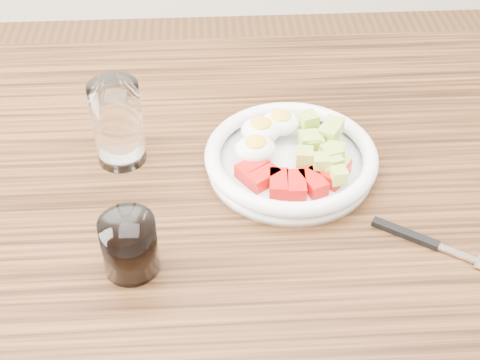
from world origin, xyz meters
The scene contains 5 objects.
dining_table centered at (0.00, 0.00, 0.67)m, with size 1.50×0.90×0.77m.
bowl centered at (0.07, 0.07, 0.79)m, with size 0.25×0.25×0.06m.
fork centered at (0.22, -0.09, 0.77)m, with size 0.16×0.12×0.01m.
water_glass centered at (-0.18, 0.10, 0.83)m, with size 0.07×0.07×0.13m, color white.
coffee_glass centered at (-0.15, -0.11, 0.81)m, with size 0.07×0.07×0.08m.
Camera 1 is at (-0.05, -0.67, 1.40)m, focal length 50.00 mm.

